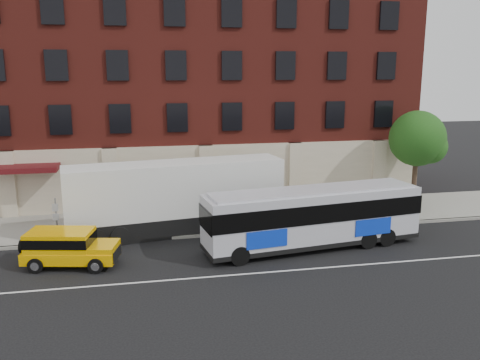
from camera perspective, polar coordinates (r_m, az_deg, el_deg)
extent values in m
plane|color=black|center=(22.44, 0.31, -11.07)|extent=(120.00, 120.00, 0.00)
cube|color=gray|center=(30.76, -3.10, -4.38)|extent=(60.00, 6.00, 0.15)
cube|color=gray|center=(27.93, -2.20, -6.12)|extent=(60.00, 0.25, 0.15)
cube|color=silver|center=(22.89, 0.05, -10.57)|extent=(60.00, 0.12, 0.01)
cube|color=maroon|center=(37.42, -5.04, 10.35)|extent=(30.00, 10.00, 15.00)
cube|color=beige|center=(32.99, -3.86, 0.47)|extent=(30.00, 0.35, 4.00)
cube|color=#4A0D10|center=(32.40, -23.34, 1.25)|extent=(4.20, 2.20, 0.30)
cube|color=beige|center=(33.55, -24.60, -0.43)|extent=(0.90, 0.55, 4.00)
cube|color=beige|center=(32.68, -14.32, 0.00)|extent=(0.90, 0.55, 4.00)
cube|color=beige|center=(32.89, -3.83, 0.44)|extent=(0.90, 0.55, 4.00)
cube|color=beige|center=(34.18, 6.19, 0.84)|extent=(0.90, 0.55, 4.00)
cube|color=beige|center=(36.42, 15.23, 1.19)|extent=(0.90, 0.55, 4.00)
cube|color=black|center=(32.54, -19.53, 6.40)|extent=(1.30, 0.20, 1.80)
cube|color=black|center=(32.24, -13.33, 6.73)|extent=(1.30, 0.20, 1.80)
cube|color=black|center=(32.31, -7.07, 6.98)|extent=(1.30, 0.20, 1.80)
cube|color=black|center=(32.76, -0.91, 7.14)|extent=(1.30, 0.20, 1.80)
cube|color=black|center=(33.57, 5.02, 7.22)|extent=(1.30, 0.20, 1.80)
cube|color=black|center=(34.72, 10.62, 7.23)|extent=(1.30, 0.20, 1.80)
cube|color=black|center=(36.17, 15.81, 7.17)|extent=(1.30, 0.20, 1.80)
cube|color=black|center=(32.41, -19.94, 12.03)|extent=(1.30, 0.20, 1.80)
cube|color=black|center=(32.10, -13.61, 12.42)|extent=(1.30, 0.20, 1.80)
cube|color=black|center=(32.18, -7.22, 12.66)|extent=(1.30, 0.20, 1.80)
cube|color=black|center=(32.63, -0.93, 12.75)|extent=(1.30, 0.20, 1.80)
cube|color=black|center=(33.44, 5.12, 12.69)|extent=(1.30, 0.20, 1.80)
cube|color=black|center=(34.59, 10.83, 12.51)|extent=(1.30, 0.20, 1.80)
cube|color=black|center=(36.05, 16.11, 12.24)|extent=(1.30, 0.20, 1.80)
cube|color=black|center=(32.59, -20.37, 17.65)|extent=(1.30, 0.20, 1.80)
cube|color=black|center=(32.29, -13.91, 18.10)|extent=(1.30, 0.20, 1.80)
cube|color=black|center=(32.36, -7.38, 18.33)|extent=(1.30, 0.20, 1.80)
cube|color=black|center=(32.81, -0.95, 18.34)|extent=(1.30, 0.20, 1.80)
cube|color=black|center=(33.62, 5.23, 18.15)|extent=(1.30, 0.20, 1.80)
cube|color=black|center=(34.76, 11.05, 17.79)|extent=(1.30, 0.20, 1.80)
cube|color=black|center=(36.21, 16.43, 17.30)|extent=(1.30, 0.20, 1.80)
cube|color=black|center=(33.34, -22.02, -0.99)|extent=(2.60, 0.15, 2.80)
cube|color=black|center=(32.74, -11.66, -0.57)|extent=(2.60, 0.15, 2.80)
cube|color=black|center=(33.23, -1.27, -0.12)|extent=(2.60, 0.15, 2.80)
cube|color=black|center=(34.76, 8.52, 0.30)|extent=(2.60, 0.15, 2.80)
cylinder|color=gray|center=(27.79, -19.91, -4.43)|extent=(0.07, 0.07, 2.50)
cube|color=silver|center=(27.44, -20.08, -2.92)|extent=(0.30, 0.03, 0.40)
cube|color=silver|center=(27.57, -20.00, -3.92)|extent=(0.30, 0.03, 0.35)
cylinder|color=#312318|center=(35.29, 18.98, -0.23)|extent=(0.32, 0.32, 3.00)
sphere|color=#1A4E16|center=(34.81, 19.32, 4.44)|extent=(3.60, 3.60, 3.60)
sphere|color=#1A4E16|center=(34.90, 20.58, 3.53)|extent=(2.20, 2.20, 2.20)
sphere|color=#1A4E16|center=(34.91, 18.09, 3.88)|extent=(2.00, 2.00, 2.00)
cube|color=silver|center=(25.90, 8.20, -4.08)|extent=(11.39, 3.84, 2.65)
cube|color=black|center=(26.28, 8.12, -6.66)|extent=(11.44, 3.89, 0.23)
cube|color=silver|center=(25.55, 8.30, -1.12)|extent=(10.79, 3.48, 0.11)
cube|color=black|center=(25.78, 8.23, -3.13)|extent=(11.47, 3.92, 0.93)
cube|color=#0D32C6|center=(23.82, 3.07, -6.68)|extent=(2.03, 0.32, 0.84)
cube|color=#0D32C6|center=(28.37, 12.09, -3.80)|extent=(2.03, 0.32, 0.84)
cylinder|color=black|center=(23.74, -0.02, -8.51)|extent=(0.96, 0.40, 0.93)
cylinder|color=black|center=(25.62, -1.59, -6.93)|extent=(0.96, 0.40, 0.93)
cylinder|color=black|center=(26.68, 14.18, -6.52)|extent=(0.96, 0.40, 0.93)
cylinder|color=black|center=(28.36, 11.85, -5.27)|extent=(0.96, 0.40, 0.93)
cylinder|color=black|center=(27.29, 16.16, -6.21)|extent=(0.96, 0.40, 0.93)
cylinder|color=black|center=(28.94, 13.76, -5.01)|extent=(0.96, 0.40, 0.93)
cube|color=#FFB601|center=(24.87, -18.40, -7.94)|extent=(4.45, 2.57, 0.52)
cube|color=#FFB601|center=(24.80, -19.56, -6.38)|extent=(3.16, 2.26, 0.87)
cube|color=black|center=(24.79, -19.57, -6.28)|extent=(3.20, 2.31, 0.44)
cube|color=#FFB601|center=(24.31, -15.24, -7.22)|extent=(1.62, 1.89, 0.26)
cube|color=black|center=(24.26, -13.65, -8.05)|extent=(0.34, 1.37, 0.48)
cylinder|color=black|center=(25.55, -23.20, -6.85)|extent=(0.32, 0.69, 0.66)
cylinder|color=black|center=(23.78, -15.91, -9.28)|extent=(0.73, 0.38, 0.70)
cylinder|color=silver|center=(23.78, -15.91, -9.28)|extent=(0.43, 0.33, 0.38)
cylinder|color=black|center=(25.31, -14.83, -7.88)|extent=(0.73, 0.38, 0.70)
cylinder|color=silver|center=(25.31, -14.83, -7.88)|extent=(0.43, 0.33, 0.38)
cylinder|color=black|center=(24.67, -22.00, -8.92)|extent=(0.73, 0.38, 0.70)
cylinder|color=silver|center=(24.67, -22.00, -8.92)|extent=(0.43, 0.33, 0.38)
cylinder|color=black|center=(26.15, -20.59, -7.61)|extent=(0.73, 0.38, 0.70)
cylinder|color=silver|center=(26.15, -20.59, -7.61)|extent=(0.43, 0.33, 0.38)
cube|color=black|center=(28.62, -7.09, -4.77)|extent=(12.11, 4.09, 1.09)
cube|color=white|center=(28.10, -7.20, -0.90)|extent=(12.12, 4.13, 2.87)
cylinder|color=black|center=(26.98, -15.87, -6.34)|extent=(1.02, 0.42, 0.99)
cylinder|color=black|center=(29.15, -16.20, -4.96)|extent=(1.02, 0.42, 0.99)
cylinder|color=black|center=(27.06, -13.35, -6.14)|extent=(1.02, 0.42, 0.99)
cylinder|color=black|center=(29.23, -13.87, -4.78)|extent=(1.02, 0.42, 0.99)
cylinder|color=black|center=(28.45, -0.11, -4.88)|extent=(1.02, 0.42, 0.99)
cylinder|color=black|center=(30.52, -1.56, -3.69)|extent=(1.02, 0.42, 0.99)
cylinder|color=black|center=(28.85, 2.12, -4.64)|extent=(1.02, 0.42, 0.99)
cylinder|color=black|center=(30.89, 0.54, -3.48)|extent=(1.02, 0.42, 0.99)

